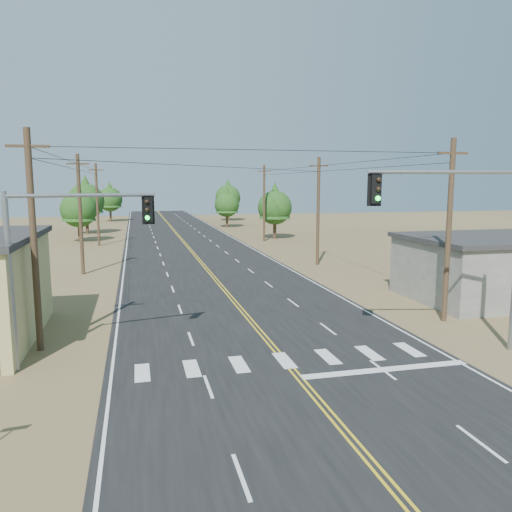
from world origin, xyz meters
name	(u,v)px	position (x,y,z in m)	size (l,w,h in m)	color
ground	(368,459)	(0.00, 0.00, 0.00)	(220.00, 220.00, 0.00)	olive
road	(210,273)	(0.00, 30.00, 0.01)	(15.00, 200.00, 0.02)	black
utility_pole_left_near	(34,240)	(-10.50, 12.00, 5.12)	(1.80, 0.30, 10.00)	#4C3826
utility_pole_left_mid	(80,214)	(-10.50, 32.00, 5.12)	(1.80, 0.30, 10.00)	#4C3826
utility_pole_left_far	(97,204)	(-10.50, 52.00, 5.12)	(1.80, 0.30, 10.00)	#4C3826
utility_pole_right_near	(449,229)	(10.50, 12.00, 5.12)	(1.80, 0.30, 10.00)	#4C3826
utility_pole_right_mid	(318,210)	(10.50, 32.00, 5.12)	(1.80, 0.30, 10.00)	#4C3826
utility_pole_right_far	(264,202)	(10.50, 52.00, 5.12)	(1.80, 0.30, 10.00)	#4C3826
signal_mast_left	(55,249)	(-9.31, 9.90, 4.94)	(5.93, 1.52, 7.31)	gray
signal_mast_right	(475,228)	(8.58, 7.34, 5.63)	(6.85, 1.75, 8.32)	gray
tree_left_near	(78,206)	(-13.20, 56.79, 4.72)	(4.63, 4.63, 7.71)	#3F2D1E
tree_left_mid	(86,198)	(-13.21, 67.58, 5.46)	(5.36, 5.36, 8.94)	#3F2D1E
tree_left_far	(110,197)	(-10.88, 92.86, 4.92)	(4.83, 4.83, 8.05)	#3F2D1E
tree_right_near	(275,204)	(12.70, 54.62, 4.77)	(4.68, 4.68, 7.81)	#3F2D1E
tree_right_mid	(227,202)	(9.55, 74.23, 4.35)	(4.27, 4.27, 7.11)	#3F2D1E
tree_right_far	(228,195)	(12.52, 89.33, 5.23)	(5.13, 5.13, 8.55)	#3F2D1E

